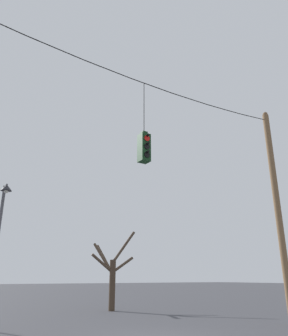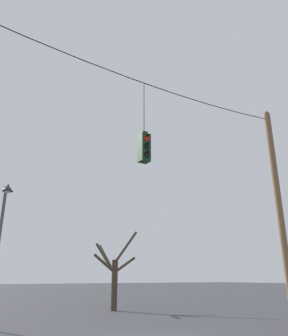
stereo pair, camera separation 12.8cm
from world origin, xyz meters
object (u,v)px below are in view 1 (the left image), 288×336
Objects in this scene: traffic_light_near_right_pole at (144,147)px; street_lamp at (0,226)px; bare_tree at (112,273)px; utility_pole_right at (278,208)px.

traffic_light_near_right_pole reaches higher than street_lamp.
street_lamp is 1.17× the size of bare_tree.
utility_pole_right is 11.31m from street_lamp.
street_lamp is at bearing 125.07° from traffic_light_near_right_pole.
street_lamp is at bearing 154.58° from utility_pole_right.
bare_tree is at bearing 109.18° from utility_pole_right.
bare_tree is at bearing 31.71° from street_lamp.
street_lamp reaches higher than bare_tree.
utility_pole_right is 2.05× the size of bare_tree.
utility_pole_right is at bearing -70.82° from bare_tree.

